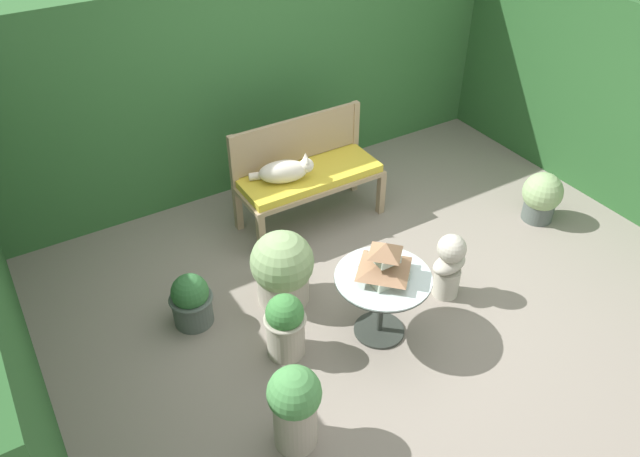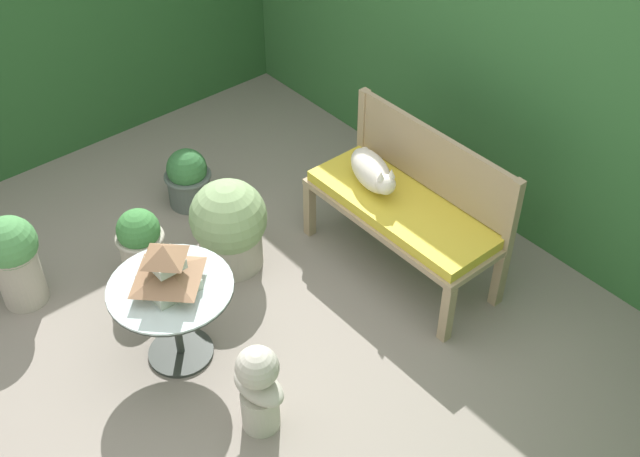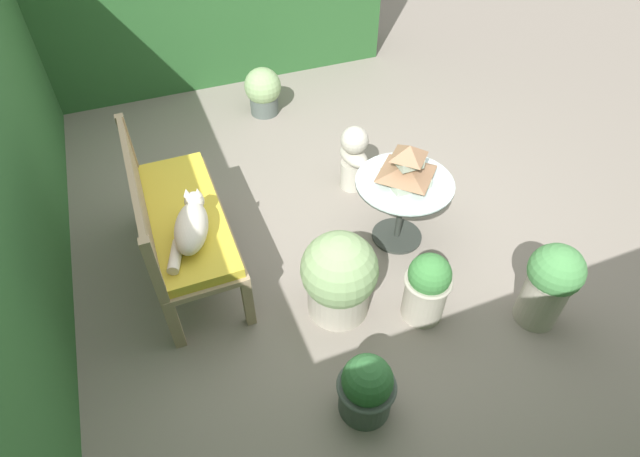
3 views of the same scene
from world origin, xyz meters
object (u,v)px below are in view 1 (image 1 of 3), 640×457
at_px(cat, 285,171).
at_px(potted_plant_bench_left, 191,300).
at_px(garden_bust, 449,264).
at_px(potted_plant_patio_mid, 285,325).
at_px(potted_plant_table_far, 542,197).
at_px(pagoda_birdhouse, 384,263).
at_px(potted_plant_bench_right, 295,405).
at_px(potted_plant_table_near, 282,269).
at_px(patio_table, 382,289).
at_px(garden_bench, 311,179).

relative_size(cat, potted_plant_bench_left, 1.18).
xyz_separation_m(garden_bust, potted_plant_patio_mid, (-1.37, 0.12, -0.03)).
relative_size(cat, potted_plant_table_far, 1.08).
bearing_deg(pagoda_birdhouse, potted_plant_bench_right, -153.57).
distance_m(potted_plant_table_near, potted_plant_patio_mid, 0.55).
relative_size(pagoda_birdhouse, potted_plant_table_near, 0.56).
bearing_deg(potted_plant_patio_mid, cat, 61.13).
bearing_deg(pagoda_birdhouse, potted_plant_patio_mid, 165.16).
bearing_deg(potted_plant_bench_left, potted_plant_table_near, -11.04).
bearing_deg(patio_table, potted_plant_table_far, 11.09).
bearing_deg(patio_table, cat, 89.32).
xyz_separation_m(pagoda_birdhouse, potted_plant_bench_left, (-1.13, 0.81, -0.45)).
height_order(pagoda_birdhouse, potted_plant_patio_mid, pagoda_birdhouse).
height_order(garden_bust, potted_plant_patio_mid, garden_bust).
bearing_deg(patio_table, garden_bust, 5.28).
distance_m(potted_plant_table_near, potted_plant_bench_left, 0.71).
bearing_deg(garden_bench, potted_plant_patio_mid, -126.81).
distance_m(cat, patio_table, 1.46).
distance_m(pagoda_birdhouse, potted_plant_table_far, 2.15).
distance_m(garden_bench, pagoda_birdhouse, 1.51).
distance_m(potted_plant_table_near, potted_plant_table_far, 2.52).
height_order(garden_bust, potted_plant_table_far, garden_bust).
height_order(garden_bench, pagoda_birdhouse, pagoda_birdhouse).
distance_m(cat, garden_bust, 1.57).
relative_size(garden_bust, potted_plant_table_far, 1.21).
height_order(garden_bench, garden_bust, garden_bust).
bearing_deg(garden_bust, potted_plant_table_near, 143.93).
distance_m(pagoda_birdhouse, potted_plant_bench_left, 1.46).
bearing_deg(garden_bust, pagoda_birdhouse, 177.68).
distance_m(cat, potted_plant_table_near, 0.95).
xyz_separation_m(garden_bench, pagoda_birdhouse, (-0.28, -1.46, 0.22)).
bearing_deg(potted_plant_bench_right, potted_plant_table_near, 64.90).
relative_size(potted_plant_bench_right, potted_plant_table_far, 1.32).
xyz_separation_m(potted_plant_bench_left, potted_plant_patio_mid, (0.45, -0.63, 0.06)).
relative_size(cat, pagoda_birdhouse, 1.46).
relative_size(patio_table, pagoda_birdhouse, 1.96).
bearing_deg(potted_plant_bench_left, pagoda_birdhouse, -35.48).
distance_m(patio_table, potted_plant_table_near, 0.81).
xyz_separation_m(cat, potted_plant_bench_left, (-1.15, -0.64, -0.40)).
height_order(potted_plant_table_near, potted_plant_bench_right, potted_plant_bench_right).
distance_m(patio_table, potted_plant_patio_mid, 0.72).
bearing_deg(potted_plant_table_near, patio_table, -56.85).
distance_m(potted_plant_patio_mid, potted_plant_bench_right, 0.74).
xyz_separation_m(potted_plant_table_near, potted_plant_patio_mid, (-0.24, -0.49, -0.04)).
height_order(pagoda_birdhouse, garden_bust, pagoda_birdhouse).
bearing_deg(potted_plant_bench_right, potted_plant_table_far, 16.32).
bearing_deg(pagoda_birdhouse, potted_plant_bench_left, 144.52).
relative_size(garden_bust, potted_plant_table_near, 0.92).
bearing_deg(potted_plant_patio_mid, pagoda_birdhouse, -14.84).
bearing_deg(garden_bust, cat, 108.02).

